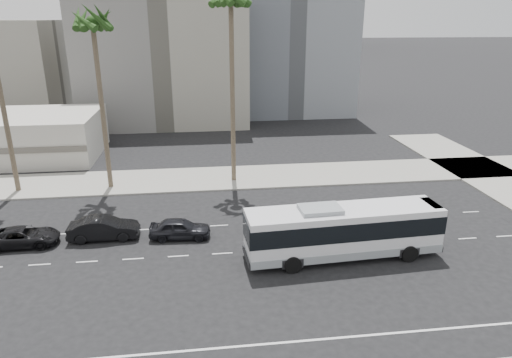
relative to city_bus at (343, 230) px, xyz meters
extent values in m
plane|color=black|center=(-2.03, 1.39, -1.97)|extent=(700.00, 700.00, 0.00)
cube|color=gray|center=(-2.03, 16.89, -1.90)|extent=(120.00, 7.00, 0.15)
cube|color=gray|center=(-14.03, 46.39, 7.03)|extent=(24.00, 18.00, 18.00)
cube|color=slate|center=(5.97, 53.39, 11.03)|extent=(20.00, 20.00, 26.00)
cube|color=gray|center=(-40.03, 51.39, 5.53)|extent=(18.00, 16.00, 15.00)
cube|color=#B5B0A6|center=(-4.03, 251.39, 20.03)|extent=(42.00, 42.00, 44.00)
cube|color=silver|center=(0.00, 0.00, 0.05)|extent=(13.16, 3.59, 2.92)
cube|color=black|center=(0.00, 0.00, 0.44)|extent=(13.22, 3.65, 1.23)
cube|color=gray|center=(0.00, 0.00, -1.25)|extent=(13.18, 3.63, 0.56)
cube|color=gray|center=(-1.69, 0.00, 1.62)|extent=(2.79, 1.94, 0.34)
cube|color=#262628|center=(6.17, 0.00, 1.34)|extent=(0.79, 2.05, 0.34)
cylinder|color=black|center=(4.15, -1.44, -1.41)|extent=(1.12, 0.34, 1.12)
cylinder|color=black|center=(4.15, 1.44, -1.41)|extent=(1.12, 0.34, 1.12)
cylinder|color=black|center=(-3.82, -1.44, -1.41)|extent=(1.12, 0.34, 1.12)
cylinder|color=black|center=(-3.82, 1.44, -1.41)|extent=(1.12, 0.34, 1.12)
imported|color=black|center=(-10.96, 4.18, -1.22)|extent=(2.11, 4.54, 1.51)
imported|color=black|center=(-16.46, 4.74, -1.15)|extent=(1.84, 5.05, 1.65)
imported|color=black|center=(-21.96, 4.37, -1.29)|extent=(2.42, 4.97, 1.36)
cylinder|color=brown|center=(-6.06, 16.04, 6.38)|extent=(0.46, 0.46, 16.72)
cylinder|color=brown|center=(-17.84, 15.59, 5.40)|extent=(0.46, 0.46, 14.75)
camera|label=1|loc=(-9.21, -26.42, 13.31)|focal=31.92mm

